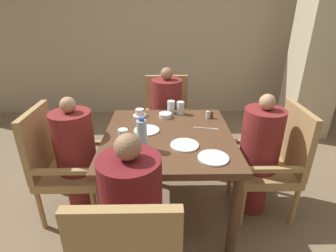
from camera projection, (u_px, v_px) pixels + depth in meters
name	position (u px, v px, depth m)	size (l,w,h in m)	color
ground_plane	(168.00, 207.00, 2.40)	(16.00, 16.00, 0.00)	#7A664C
wall_back	(165.00, 26.00, 4.03)	(8.00, 0.06, 2.80)	tan
pillar_stone	(321.00, 35.00, 3.32)	(0.52, 0.52, 2.70)	beige
dining_table	(168.00, 145.00, 2.13)	(1.02, 1.09, 0.75)	brown
chair_left_side	(60.00, 161.00, 2.17)	(0.50, 0.49, 0.96)	#A88451
diner_in_left_chair	(77.00, 157.00, 2.16)	(0.32, 0.32, 1.06)	maroon
chair_far_side	(167.00, 117.00, 3.04)	(0.49, 0.50, 0.96)	#A88451
diner_in_far_chair	(167.00, 117.00, 2.88)	(0.32, 0.32, 1.11)	maroon
chair_right_side	(275.00, 159.00, 2.20)	(0.50, 0.49, 0.96)	#A88451
diner_in_right_chair	(259.00, 155.00, 2.18)	(0.32, 0.32, 1.08)	maroon
diner_in_near_chair	(133.00, 226.00, 1.43)	(0.32, 0.32, 1.14)	maroon
plate_main_left	(185.00, 145.00, 1.92)	(0.21, 0.21, 0.01)	white
plate_main_right	(147.00, 130.00, 2.15)	(0.21, 0.21, 0.01)	white
plate_dessert_center	(213.00, 158.00, 1.76)	(0.21, 0.21, 0.01)	white
teacup_with_saucer	(140.00, 113.00, 2.43)	(0.13, 0.13, 0.07)	white
bowl_small	(165.00, 115.00, 2.40)	(0.12, 0.12, 0.04)	white
water_bottle	(142.00, 135.00, 1.83)	(0.07, 0.07, 0.24)	#A3C6DB
glass_tall_near	(171.00, 107.00, 2.48)	(0.07, 0.07, 0.12)	silver
glass_tall_mid	(123.00, 137.00, 1.92)	(0.07, 0.07, 0.12)	silver
glass_tall_far	(180.00, 108.00, 2.46)	(0.07, 0.07, 0.12)	silver
salt_shaker	(207.00, 115.00, 2.38)	(0.03, 0.03, 0.07)	white
pepper_shaker	(212.00, 115.00, 2.38)	(0.03, 0.03, 0.07)	#4C3D2D
fork_beside_plate	(132.00, 158.00, 1.76)	(0.20, 0.07, 0.00)	silver
knife_beside_plate	(207.00, 128.00, 2.19)	(0.21, 0.05, 0.00)	silver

